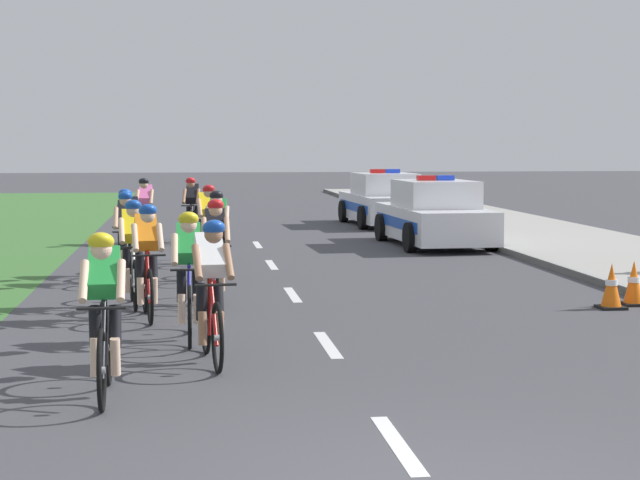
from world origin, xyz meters
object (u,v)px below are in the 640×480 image
Objects in this scene: traffic_cone_mid at (611,287)px; police_car_second at (384,201)px; cyclist_twelfth at (145,210)px; police_car_nearest at (434,216)px; cyclist_sixth at (215,250)px; cyclist_seventh at (218,234)px; cyclist_fifth at (133,251)px; cyclist_second at (211,289)px; cyclist_ninth at (128,231)px; cyclist_third at (189,274)px; cyclist_eighth at (126,236)px; cyclist_fourth at (147,260)px; traffic_cone_far at (634,284)px; cyclist_lead at (104,312)px; cyclist_tenth at (207,223)px; cyclist_eleventh at (192,209)px.

police_car_second is at bearing 91.19° from traffic_cone_mid.
police_car_nearest is at bearing -10.70° from cyclist_twelfth.
cyclist_sixth and cyclist_seventh have the same top height.
police_car_second is at bearing 66.15° from cyclist_fifth.
police_car_nearest reaches higher than cyclist_seventh.
cyclist_second and cyclist_ninth have the same top height.
cyclist_third and cyclist_eighth have the same top height.
cyclist_fourth is 6.84m from traffic_cone_far.
cyclist_fifth is at bearing -84.73° from cyclist_eighth.
cyclist_fifth is 0.39× the size of police_car_nearest.
traffic_cone_mid is at bearing 33.43° from cyclist_lead.
cyclist_lead is 1.00× the size of cyclist_eighth.
cyclist_lead is 8.94m from cyclist_ninth.
cyclist_tenth is (1.39, 1.65, 0.00)m from cyclist_ninth.
police_car_nearest is at bearing 47.53° from cyclist_seventh.
cyclist_tenth is (0.36, 7.90, 0.00)m from cyclist_third.
cyclist_sixth is 9.51m from cyclist_twelfth.
cyclist_second is 1.00× the size of cyclist_seventh.
cyclist_seventh is 1.00× the size of cyclist_ninth.
cyclist_ninth is at bearing 149.40° from traffic_cone_far.
cyclist_fifth is 9.42m from cyclist_twelfth.
cyclist_eleventh is at bearing 90.55° from cyclist_second.
cyclist_third is at bearing 99.74° from cyclist_second.
cyclist_ninth is at bearing -121.55° from police_car_second.
cyclist_twelfth is (-0.97, 12.10, 0.00)m from cyclist_third.
cyclist_eighth is 6.84m from cyclist_twelfth.
cyclist_sixth reaches higher than traffic_cone_mid.
police_car_nearest reaches higher than cyclist_lead.
cyclist_seventh and cyclist_tenth have the same top height.
cyclist_eighth is (-0.24, 2.58, 0.00)m from cyclist_fifth.
cyclist_seventh is 1.00× the size of cyclist_eighth.
cyclist_third is 6.33m from cyclist_ninth.
cyclist_fifth is at bearing 90.17° from cyclist_lead.
cyclist_seventh is at bearing 145.15° from traffic_cone_mid.
cyclist_third is 5.41m from cyclist_seventh.
traffic_cone_mid is at bearing -88.02° from police_car_nearest.
cyclist_twelfth reaches higher than traffic_cone_far.
cyclist_ninth is 1.00× the size of cyclist_twelfth.
cyclist_ninth is 5.85m from cyclist_twelfth.
cyclist_third is 6.58m from traffic_cone_far.
traffic_cone_mid is at bearing -8.77° from cyclist_fifth.
police_car_nearest is at bearing 30.00° from cyclist_tenth.
cyclist_lead and cyclist_eighth have the same top height.
police_car_nearest is at bearing 40.71° from cyclist_eighth.
cyclist_ninth is (-0.27, 8.93, 0.00)m from cyclist_lead.
cyclist_twelfth is 8.07m from police_car_second.
cyclist_sixth is 2.69× the size of traffic_cone_far.
cyclist_lead and cyclist_seventh have the same top height.
cyclist_second is 6.69m from cyclist_eighth.
cyclist_fifth and cyclist_ninth have the same top height.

